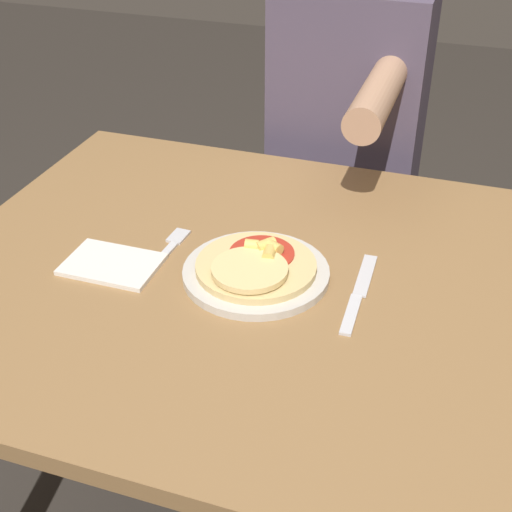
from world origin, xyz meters
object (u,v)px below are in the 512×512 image
pizza (256,265)px  knife (358,294)px  fork (166,251)px  person_diner (347,137)px  dining_table (267,328)px  plate (256,273)px

pizza → knife: pizza is taller
pizza → fork: bearing=172.3°
knife → person_diner: (-0.16, 0.63, -0.02)m
fork → person_diner: person_diner is taller
knife → person_diner: bearing=103.9°
pizza → person_diner: bearing=88.9°
dining_table → knife: 0.19m
dining_table → knife: size_ratio=5.07×
dining_table → pizza: (-0.02, -0.01, 0.13)m
plate → pizza: size_ratio=1.22×
pizza → person_diner: size_ratio=0.16×
dining_table → person_diner: 0.64m
plate → fork: 0.17m
plate → knife: 0.17m
pizza → fork: (-0.17, 0.02, -0.02)m
pizza → fork: size_ratio=1.12×
dining_table → fork: size_ratio=6.35×
dining_table → pizza: 0.14m
knife → person_diner: 0.65m
knife → person_diner: person_diner is taller
pizza → person_diner: 0.64m
plate → knife: (0.17, 0.00, -0.00)m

